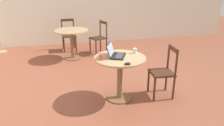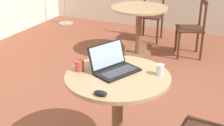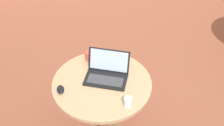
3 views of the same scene
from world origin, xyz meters
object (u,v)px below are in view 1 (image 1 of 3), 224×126
Objects in this scene: mouse at (128,64)px; mug at (101,57)px; laptop at (116,54)px; drinking_glass at (135,51)px; chair_mid_front at (99,38)px; cafe_table_near at (120,67)px; cafe_table_mid at (72,37)px; chair_mid_right at (69,35)px; chair_near_front at (164,72)px.

mug is (0.30, 0.34, 0.03)m from mouse.
laptop is 4.97× the size of drinking_glass.
mouse is (-2.90, 0.11, 0.33)m from chair_mid_front.
cafe_table_near is 1.00× the size of cafe_table_mid.
mouse is (-2.62, -0.65, 0.19)m from cafe_table_mid.
laptop is (-3.00, -0.62, 0.36)m from chair_mid_right.
chair_mid_right reaches higher than mug.
chair_mid_front is at bearing -70.10° from cafe_table_mid.
laptop is 4.31× the size of mouse.
mouse reaches higher than cafe_table_near.
laptop is (-2.22, -0.58, 0.22)m from cafe_table_mid.
laptop is at bearing 45.65° from cafe_table_near.
laptop is 3.94× the size of mug.
laptop is at bearing 10.77° from mouse.
mouse is 0.56m from drinking_glass.
chair_mid_right is at bearing 58.09° from chair_mid_front.
mouse is 0.91× the size of mug.
mug is at bearing -173.37° from chair_mid_right.
chair_near_front is at bearing -91.12° from mug.
drinking_glass is at bearing -156.43° from cafe_table_mid.
cafe_table_mid is at bearing 7.75° from mug.
cafe_table_near is at bearing -164.48° from cafe_table_mid.
cafe_table_near is at bearing -134.35° from laptop.
drinking_glass is (0.21, 0.47, 0.35)m from chair_near_front.
mug is at bearing 48.43° from mouse.
chair_mid_right is 10.18× the size of drinking_glass.
cafe_table_mid is at bearing 15.52° from cafe_table_near.
chair_mid_right is 3.09m from drinking_glass.
chair_mid_front reaches higher than mug.
laptop is (-2.50, 0.18, 0.36)m from chair_mid_front.
mug is (-0.10, 0.26, -0.00)m from laptop.
chair_mid_right is 0.95m from chair_mid_front.
mug reaches higher than cafe_table_near.
mouse is (-0.28, 0.74, 0.33)m from chair_near_front.
cafe_table_mid is at bearing 13.97° from mouse.
chair_near_front is 8.07× the size of mug.
mouse is at bearing 150.34° from drinking_glass.
cafe_table_near is 3.13m from chair_mid_right.
cafe_table_near is 2.36m from cafe_table_mid.
mouse is 0.45m from mug.
cafe_table_near is 0.39m from mouse.
mouse is at bearing -166.03° from cafe_table_mid.
laptop is at bearing -168.30° from chair_mid_right.
cafe_table_near is 9.67× the size of drinking_glass.
chair_mid_right is at bearing 24.78° from chair_near_front.
chair_mid_right is 3.08m from laptop.
drinking_glass is (0.19, -0.62, -0.00)m from mug.
mug reaches higher than cafe_table_mid.
cafe_table_mid is 2.34m from drinking_glass.
cafe_table_mid is 0.82m from chair_mid_front.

